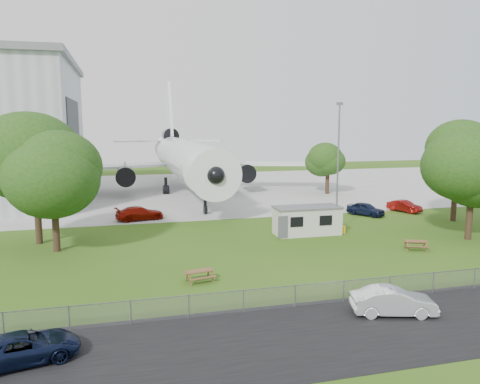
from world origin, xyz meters
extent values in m
plane|color=#44691D|center=(0.00, 0.00, 0.00)|extent=(160.00, 160.00, 0.00)
cube|color=black|center=(0.00, -13.00, 0.01)|extent=(120.00, 8.00, 0.02)
cube|color=#B7B7B2|center=(0.00, 38.00, 0.01)|extent=(120.00, 46.00, 0.03)
cube|color=#2D3033|center=(-16.93, 33.00, 6.75)|extent=(0.16, 16.00, 12.96)
cylinder|color=white|center=(-2.00, 34.00, 5.10)|extent=(5.40, 34.00, 5.40)
cone|color=white|center=(-2.00, 15.00, 5.10)|extent=(5.40, 5.50, 5.40)
cone|color=white|center=(-2.00, 55.00, 5.90)|extent=(4.86, 9.00, 4.86)
cube|color=white|center=(-14.50, 37.20, 3.90)|extent=(21.36, 10.77, 0.36)
cube|color=white|center=(10.50, 37.20, 3.90)|extent=(21.36, 10.77, 0.36)
cube|color=white|center=(-2.00, 55.00, 11.60)|extent=(0.46, 9.96, 12.17)
cylinder|color=#515459|center=(-10.50, 33.50, 3.00)|extent=(2.50, 4.20, 2.50)
cylinder|color=#515459|center=(6.50, 33.50, 3.00)|extent=(2.50, 4.20, 2.50)
cylinder|color=#515459|center=(-2.00, 54.00, 7.90)|extent=(2.60, 4.50, 2.60)
cylinder|color=black|center=(-2.00, 18.50, 1.20)|extent=(0.36, 0.36, 2.40)
cylinder|color=black|center=(-4.80, 35.00, 1.20)|extent=(0.44, 0.44, 2.40)
cylinder|color=black|center=(0.80, 35.00, 1.20)|extent=(0.44, 0.44, 2.40)
cube|color=beige|center=(5.44, 6.61, 1.25)|extent=(6.03, 2.58, 2.50)
cube|color=#59595B|center=(5.44, 6.61, 2.56)|extent=(6.23, 2.78, 0.12)
cylinder|color=gold|center=(8.84, 6.01, 0.35)|extent=(0.50, 0.50, 0.70)
cube|color=gray|center=(0.00, -9.50, 0.00)|extent=(58.00, 0.04, 1.30)
cylinder|color=slate|center=(8.20, 6.20, 6.00)|extent=(0.16, 0.16, 12.00)
cylinder|color=#382619|center=(-18.18, 9.22, 2.10)|extent=(0.56, 0.56, 4.21)
sphere|color=#345A1B|center=(-18.18, 9.22, 7.25)|extent=(9.09, 9.09, 9.09)
cylinder|color=#382619|center=(-16.41, 6.23, 1.83)|extent=(0.56, 0.56, 3.66)
sphere|color=#345A1B|center=(-16.41, 6.23, 6.31)|extent=(7.60, 7.60, 7.60)
cylinder|color=#382619|center=(18.61, 1.19, 1.77)|extent=(0.56, 0.56, 3.54)
sphere|color=#345A1B|center=(18.61, 1.19, 6.10)|extent=(7.80, 7.80, 7.80)
cylinder|color=#382619|center=(22.78, 8.29, 2.07)|extent=(0.56, 0.56, 4.13)
sphere|color=#345A1B|center=(22.78, 8.29, 7.12)|extent=(7.55, 7.55, 7.55)
cylinder|color=#382619|center=(17.95, 29.02, 1.39)|extent=(0.56, 0.56, 2.78)
sphere|color=#345A1B|center=(17.95, 29.02, 4.79)|extent=(5.11, 5.11, 5.11)
imported|color=white|center=(2.76, -11.81, 0.74)|extent=(4.73, 2.71, 1.48)
imported|color=black|center=(-15.59, -12.26, 0.65)|extent=(5.04, 3.17, 1.30)
imported|color=black|center=(15.23, 13.18, 0.72)|extent=(3.73, 4.47, 1.44)
imported|color=maroon|center=(20.66, 13.93, 0.66)|extent=(2.85, 4.24, 1.32)
imported|color=maroon|center=(-9.37, 16.94, 0.73)|extent=(5.35, 3.04, 1.46)
camera|label=1|loc=(-11.31, -33.02, 10.32)|focal=35.00mm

